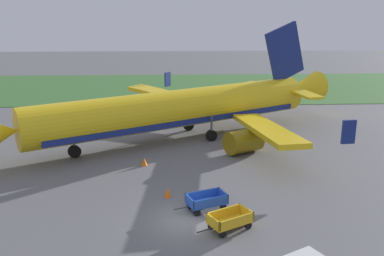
{
  "coord_description": "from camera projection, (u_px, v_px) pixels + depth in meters",
  "views": [
    {
      "loc": [
        -0.72,
        -23.39,
        12.54
      ],
      "look_at": [
        0.73,
        11.0,
        2.8
      ],
      "focal_mm": 39.18,
      "sensor_mm": 36.0,
      "label": 1
    }
  ],
  "objects": [
    {
      "name": "ground_plane",
      "position": [
        188.0,
        220.0,
        25.93
      ],
      "size": [
        220.0,
        220.0,
        0.0
      ],
      "primitive_type": "plane",
      "color": "slate"
    },
    {
      "name": "baggage_cart_second_in_row",
      "position": [
        206.0,
        201.0,
        27.13
      ],
      "size": [
        3.58,
        2.21,
        1.07
      ],
      "color": "#234CB2",
      "rests_on": "ground"
    },
    {
      "name": "grass_strip",
      "position": [
        179.0,
        87.0,
        70.12
      ],
      "size": [
        220.0,
        28.0,
        0.06
      ],
      "primitive_type": "cube",
      "color": "#3D7033",
      "rests_on": "ground"
    },
    {
      "name": "traffic_cone_near_plane",
      "position": [
        144.0,
        161.0,
        34.91
      ],
      "size": [
        0.54,
        0.54,
        0.7
      ],
      "primitive_type": "cone",
      "color": "orange",
      "rests_on": "ground"
    },
    {
      "name": "airplane",
      "position": [
        187.0,
        108.0,
        41.81
      ],
      "size": [
        34.55,
        28.67,
        11.34
      ],
      "color": "yellow",
      "rests_on": "ground"
    },
    {
      "name": "baggage_cart_nearest",
      "position": [
        230.0,
        220.0,
        24.67
      ],
      "size": [
        3.47,
        2.43,
        1.07
      ],
      "color": "gold",
      "rests_on": "ground"
    },
    {
      "name": "traffic_cone_mid_apron",
      "position": [
        168.0,
        193.0,
        29.02
      ],
      "size": [
        0.49,
        0.49,
        0.64
      ],
      "primitive_type": "cone",
      "color": "orange",
      "rests_on": "ground"
    }
  ]
}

